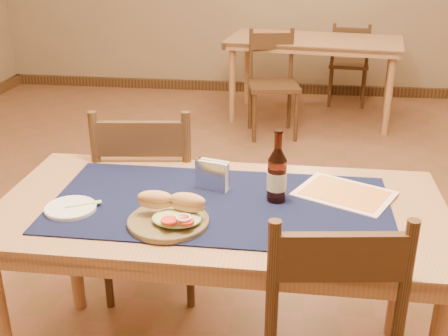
# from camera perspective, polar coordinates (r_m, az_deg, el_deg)

# --- Properties ---
(main_table) EXTENTS (1.60, 0.80, 0.75)m
(main_table) POSITION_cam_1_polar(r_m,az_deg,el_deg) (2.04, -0.37, -5.81)
(main_table) COLOR #A1764C
(main_table) RESTS_ON ground
(placemat) EXTENTS (1.20, 0.60, 0.01)m
(placemat) POSITION_cam_1_polar(r_m,az_deg,el_deg) (2.00, -0.38, -3.67)
(placemat) COLOR #0F1539
(placemat) RESTS_ON main_table
(baseboard) EXTENTS (6.00, 7.00, 0.10)m
(baseboard) POSITION_cam_1_polar(r_m,az_deg,el_deg) (3.04, 1.75, -8.78)
(baseboard) COLOR #4A321A
(baseboard) RESTS_ON ground
(back_table) EXTENTS (1.62, 0.96, 0.75)m
(back_table) POSITION_cam_1_polar(r_m,az_deg,el_deg) (5.26, 9.15, 11.97)
(back_table) COLOR #A1764C
(back_table) RESTS_ON ground
(chair_main_far) EXTENTS (0.50, 0.50, 0.97)m
(chair_main_far) POSITION_cam_1_polar(r_m,az_deg,el_deg) (2.64, -7.59, -2.97)
(chair_main_far) COLOR #4A321A
(chair_main_far) RESTS_ON ground
(chair_back_near) EXTENTS (0.48, 0.48, 0.89)m
(chair_back_near) POSITION_cam_1_polar(r_m,az_deg,el_deg) (4.84, 4.97, 8.70)
(chair_back_near) COLOR #4A321A
(chair_back_near) RESTS_ON ground
(chair_back_far) EXTENTS (0.41, 0.41, 0.83)m
(chair_back_far) POSITION_cam_1_polar(r_m,az_deg,el_deg) (5.83, 12.57, 10.42)
(chair_back_far) COLOR #4A321A
(chair_back_far) RESTS_ON ground
(sandwich_plate) EXTENTS (0.27, 0.27, 0.10)m
(sandwich_plate) POSITION_cam_1_polar(r_m,az_deg,el_deg) (1.86, -5.42, -4.88)
(sandwich_plate) COLOR brown
(sandwich_plate) RESTS_ON placemat
(side_plate) EXTENTS (0.18, 0.18, 0.01)m
(side_plate) POSITION_cam_1_polar(r_m,az_deg,el_deg) (2.02, -15.33, -3.91)
(side_plate) COLOR white
(side_plate) RESTS_ON placemat
(fork) EXTENTS (0.12, 0.08, 0.00)m
(fork) POSITION_cam_1_polar(r_m,az_deg,el_deg) (2.02, -13.83, -3.56)
(fork) COLOR #9EDF7A
(fork) RESTS_ON side_plate
(beer_bottle) EXTENTS (0.07, 0.07, 0.27)m
(beer_bottle) POSITION_cam_1_polar(r_m,az_deg,el_deg) (1.99, 5.39, -0.73)
(beer_bottle) COLOR #43170C
(beer_bottle) RESTS_ON placemat
(napkin_holder) EXTENTS (0.14, 0.08, 0.11)m
(napkin_holder) POSITION_cam_1_polar(r_m,az_deg,el_deg) (2.09, -1.21, -0.82)
(napkin_holder) COLOR silver
(napkin_holder) RESTS_ON placemat
(menu_card) EXTENTS (0.41, 0.37, 0.01)m
(menu_card) POSITION_cam_1_polar(r_m,az_deg,el_deg) (2.11, 12.15, -2.54)
(menu_card) COLOR #FFDFC0
(menu_card) RESTS_ON placemat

